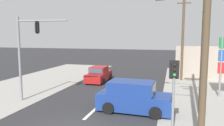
# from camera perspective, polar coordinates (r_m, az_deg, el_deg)

# --- Properties ---
(lane_dash_mid) EXTENTS (0.20, 2.40, 0.01)m
(lane_dash_mid) POSITION_cam_1_polar(r_m,az_deg,el_deg) (13.72, -5.41, -12.77)
(lane_dash_mid) COLOR silver
(lane_dash_mid) RESTS_ON ground
(lane_dash_far) EXTENTS (0.20, 2.40, 0.01)m
(lane_dash_far) POSITION_cam_1_polar(r_m,az_deg,el_deg) (18.27, 0.26, -7.73)
(lane_dash_far) COLOR silver
(lane_dash_far) RESTS_ON ground
(utility_pole_foreground_right) EXTENTS (3.78, 0.28, 10.81)m
(utility_pole_foreground_right) POSITION_cam_1_polar(r_m,az_deg,el_deg) (8.71, 22.84, 14.06)
(utility_pole_foreground_right) COLOR #4C3D2B
(utility_pole_foreground_right) RESTS_ON ground
(utility_pole_midground_right) EXTENTS (3.77, 0.63, 9.72)m
(utility_pole_midground_right) POSITION_cam_1_polar(r_m,az_deg,el_deg) (13.83, 22.41, 8.91)
(utility_pole_midground_right) COLOR #4C3D2B
(utility_pole_midground_right) RESTS_ON ground
(utility_pole_background_right) EXTENTS (1.80, 0.26, 9.15)m
(utility_pole_background_right) POSITION_cam_1_polar(r_m,az_deg,el_deg) (24.09, 18.01, 7.02)
(utility_pole_background_right) COLOR #4C3D2B
(utility_pole_background_right) RESTS_ON ground
(traffic_signal_mast) EXTENTS (3.68, 0.52, 6.00)m
(traffic_signal_mast) POSITION_cam_1_polar(r_m,az_deg,el_deg) (16.51, -21.51, 3.70)
(traffic_signal_mast) COLOR slate
(traffic_signal_mast) RESTS_ON ground
(pedestal_signal_right_kerb) EXTENTS (0.44, 0.30, 3.56)m
(pedestal_signal_right_kerb) POSITION_cam_1_polar(r_m,az_deg,el_deg) (10.31, 15.82, -5.66)
(pedestal_signal_right_kerb) COLOR slate
(pedestal_signal_right_kerb) RESTS_ON ground
(sedan_oncoming_mid) EXTENTS (1.89, 4.24, 1.56)m
(sedan_oncoming_mid) POSITION_cam_1_polar(r_m,az_deg,el_deg) (22.70, -3.42, -3.05)
(sedan_oncoming_mid) COLOR maroon
(sedan_oncoming_mid) RESTS_ON ground
(suv_kerbside_parked) EXTENTS (4.61, 2.21, 1.90)m
(suv_kerbside_parked) POSITION_cam_1_polar(r_m,az_deg,el_deg) (13.69, 5.66, -8.95)
(suv_kerbside_parked) COLOR navy
(suv_kerbside_parked) RESTS_ON ground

